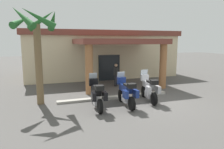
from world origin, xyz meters
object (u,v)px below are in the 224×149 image
motorcycle_silver (149,88)px  palm_tree_roadside (37,35)px  motorcycle_blue (126,92)px  pedestrian (116,73)px  motel_building (99,53)px  motorcycle_black (97,94)px

motorcycle_silver → palm_tree_roadside: (-5.54, 1.45, 2.83)m
motorcycle_blue → palm_tree_roadside: bearing=69.5°
pedestrian → motorcycle_blue: bearing=130.5°
motel_building → motorcycle_blue: 10.50m
motorcycle_blue → motorcycle_silver: (1.50, 0.37, 0.00)m
motorcycle_black → palm_tree_roadside: 4.17m
motorcycle_blue → pedestrian: 4.77m
motel_building → pedestrian: motel_building is taller
motorcycle_black → motel_building: bearing=-12.7°
motel_building → motorcycle_black: (-3.10, -10.17, -1.40)m
palm_tree_roadside → motel_building: bearing=56.3°
motorcycle_silver → pedestrian: (-0.27, 4.23, 0.23)m
motorcycle_black → motorcycle_silver: (3.00, 0.27, 0.00)m
motorcycle_blue → pedestrian: size_ratio=1.37×
motorcycle_silver → pedestrian: 4.24m
motel_building → pedestrian: (-0.37, -5.68, -1.17)m
motorcycle_black → palm_tree_roadside: palm_tree_roadside is taller
motorcycle_black → pedestrian: bearing=-27.0°
motel_building → motorcycle_silver: (-0.10, -9.90, -1.40)m
motorcycle_black → motorcycle_blue: same height
motel_building → motorcycle_blue: (-1.60, -10.28, -1.40)m
motorcycle_blue → motorcycle_silver: bearing=-72.2°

